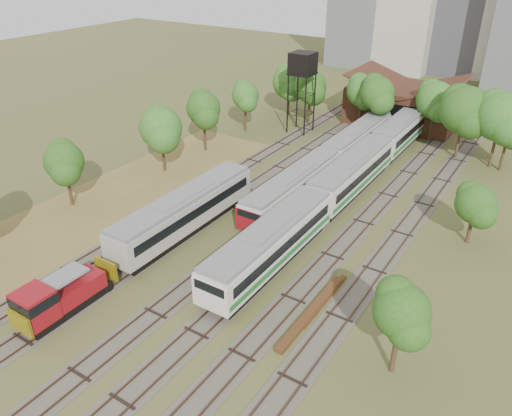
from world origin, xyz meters
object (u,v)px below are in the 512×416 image
Objects in this scene: shunter_locomotive at (57,299)px; water_tower at (303,65)px; railcar_red_set at (328,161)px; railcar_green_set at (352,174)px.

water_tower is (-4.47, 46.38, 8.12)m from shunter_locomotive.
railcar_green_set is (4.00, -2.37, 0.23)m from railcar_red_set.
shunter_locomotive is at bearing -84.50° from water_tower.
railcar_red_set is at bearing 149.33° from railcar_green_set.
railcar_green_set is 33.30m from shunter_locomotive.
railcar_red_set is 34.65m from shunter_locomotive.
shunter_locomotive is 47.30m from water_tower.
water_tower is (-14.47, 14.63, 7.53)m from railcar_green_set.
shunter_locomotive is (-10.00, -31.75, -0.59)m from railcar_green_set.
railcar_red_set is 4.66m from railcar_green_set.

